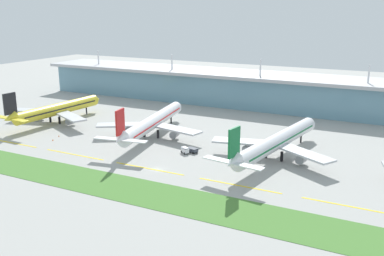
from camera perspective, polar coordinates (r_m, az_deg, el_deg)
The scene contains 15 objects.
ground_plane at distance 156.42m, azimuth -4.48°, elevation -5.33°, with size 600.00×600.00×0.00m, color #9E9E99.
terminal_building at distance 255.59m, azimuth 9.09°, elevation 4.82°, with size 288.00×34.00×27.77m.
airliner_nearest at distance 227.98m, azimuth -17.08°, elevation 2.28°, with size 48.71×61.44×18.90m.
airliner_near_middle at distance 194.14m, azimuth -5.15°, elevation 0.73°, with size 48.06×70.81×18.90m.
airliner_far_middle at distance 167.95m, azimuth 10.79°, elevation -1.78°, with size 48.28×72.05×18.90m.
taxiway_stripe_west at distance 200.71m, azimuth -22.18°, elevation -1.78°, with size 28.00×0.70×0.04m, color yellow.
taxiway_stripe_mid_west at distance 177.06m, azimuth -14.91°, elevation -3.33°, with size 28.00×0.70×0.04m, color yellow.
taxiway_stripe_centre at distance 157.25m, azimuth -5.57°, elevation -5.23°, with size 28.00×0.70×0.04m, color yellow.
taxiway_stripe_mid_east at distance 142.89m, azimuth 6.10°, elevation -7.39°, with size 28.00×0.70×0.04m, color yellow.
taxiway_stripe_east at distance 135.71m, azimuth 19.79°, elevation -9.52°, with size 28.00×0.70×0.04m, color yellow.
grass_verge at distance 141.50m, azimuth -8.60°, elevation -7.70°, with size 300.00×18.00×0.10m, color #477A33.
baggage_cart at distance 172.22m, azimuth -0.91°, elevation -2.89°, with size 3.98×3.57×2.48m.
pushback_tug at distance 173.26m, azimuth 0.01°, elevation -2.83°, with size 4.85×3.40×1.85m.
safety_cone_left_wingtip at distance 203.43m, azimuth -16.79°, elevation -0.98°, with size 0.56×0.56×0.70m, color orange.
safety_cone_nose_front at distance 198.04m, azimuth -17.50°, elevation -1.47°, with size 0.56×0.56×0.70m, color orange.
Camera 1 is at (77.40, -124.49, 54.58)m, focal length 41.39 mm.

